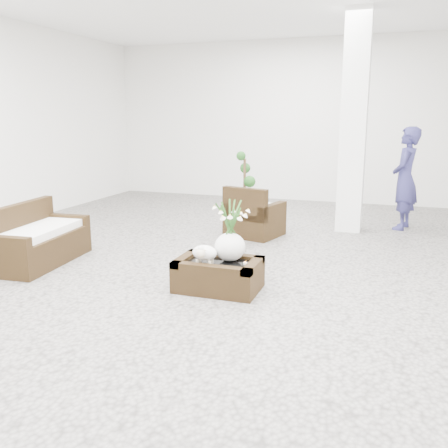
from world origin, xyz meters
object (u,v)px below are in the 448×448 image
(armchair, at_px, (255,211))
(topiary, at_px, (244,194))
(coffee_table, at_px, (218,276))
(loveseat, at_px, (38,234))

(armchair, bearing_deg, topiary, -0.03)
(armchair, bearing_deg, coffee_table, 111.98)
(loveseat, relative_size, topiary, 1.10)
(coffee_table, bearing_deg, loveseat, 175.87)
(coffee_table, distance_m, armchair, 2.57)
(armchair, height_order, topiary, topiary)
(topiary, bearing_deg, armchair, -15.33)
(coffee_table, relative_size, armchair, 1.12)
(loveseat, bearing_deg, coffee_table, -98.96)
(armchair, xyz_separation_m, loveseat, (-2.23, -2.36, -0.02))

